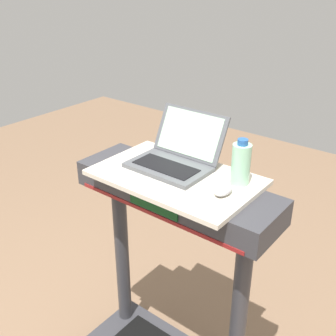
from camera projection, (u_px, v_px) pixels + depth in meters
name	position (u px, v px, depth m)	size (l,w,h in m)	color
desk_board	(176.00, 177.00, 1.69)	(0.67, 0.42, 0.02)	beige
laptop	(175.00, 156.00, 1.75)	(0.33, 0.31, 0.21)	#515459
computer_mouse	(223.00, 189.00, 1.54)	(0.06, 0.10, 0.03)	#B2B2B7
water_bottle	(241.00, 163.00, 1.59)	(0.07, 0.07, 0.18)	#9EDBB2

